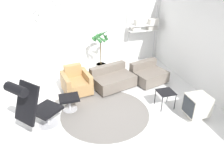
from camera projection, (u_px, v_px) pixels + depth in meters
ground_plane at (100, 107)px, 5.61m from camera, size 12.00×12.00×0.00m
wall_back at (79, 26)px, 7.26m from camera, size 12.00×0.09×2.80m
wall_right at (208, 44)px, 5.68m from camera, size 0.06×12.00×2.80m
round_rug at (105, 113)px, 5.38m from camera, size 2.17×2.17×0.01m
lounge_chair at (32, 103)px, 4.40m from camera, size 1.05×1.01×1.30m
ottoman at (69, 100)px, 5.38m from camera, size 0.48×0.41×0.37m
armchair_red at (76, 83)px, 6.12m from camera, size 0.83×0.88×0.75m
couch_low at (113, 79)px, 6.44m from camera, size 1.35×1.10×0.60m
couch_second at (148, 75)px, 6.71m from camera, size 1.12×1.04×0.60m
side_table at (166, 93)px, 5.44m from camera, size 0.40×0.40×0.44m
crt_television at (197, 106)px, 5.08m from camera, size 0.51×0.47×0.59m
potted_plant at (101, 53)px, 7.21m from camera, size 0.64×0.64×1.43m
shelf_unit at (145, 26)px, 7.59m from camera, size 1.07×0.28×1.99m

